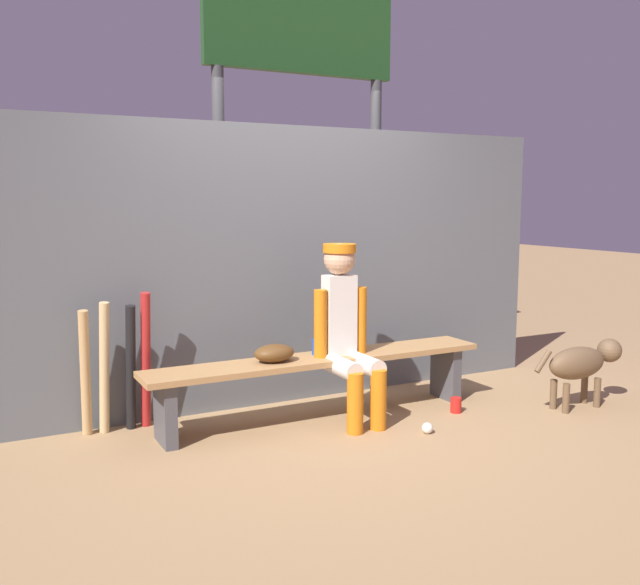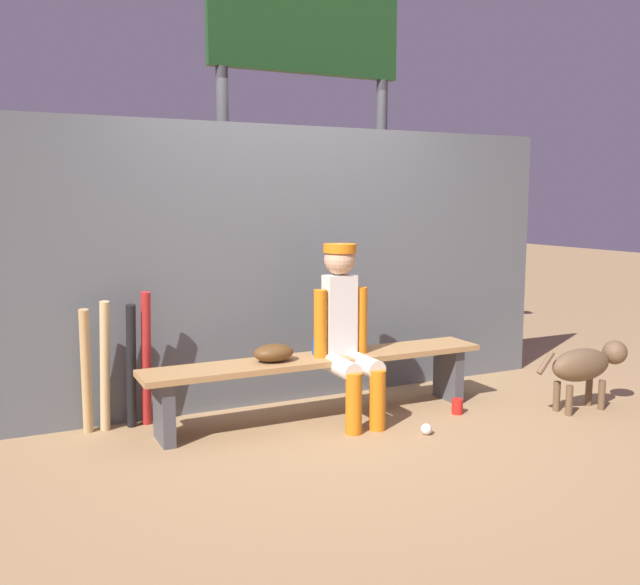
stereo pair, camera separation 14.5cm
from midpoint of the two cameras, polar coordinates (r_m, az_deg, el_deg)
The scene contains 14 objects.
ground_plane at distance 4.95m, azimuth 0.85°, elevation -10.35°, with size 30.00×30.00×0.00m, color #9E7A51.
chainlink_fence at distance 5.20m, azimuth -1.66°, elevation 2.20°, with size 4.57×0.03×2.07m, color #595E63.
dugout_bench at distance 4.86m, azimuth 0.86°, elevation -6.41°, with size 2.50×0.36×0.45m.
player_seated at distance 4.77m, azimuth 3.07°, elevation -2.85°, with size 0.41×0.55×1.23m.
baseball_glove at distance 4.68m, azimuth -2.96°, elevation -4.99°, with size 0.28×0.20×0.12m, color #593819.
bat_aluminum_red at distance 4.80m, azimuth -13.29°, elevation -5.38°, with size 0.06×0.06×0.93m, color #B22323.
bat_aluminum_black at distance 4.78m, azimuth -14.45°, elevation -5.94°, with size 0.06×0.06×0.85m, color black.
bat_wood_natural at distance 4.75m, azimuth -16.47°, elevation -5.90°, with size 0.06×0.06×0.89m, color tan.
bat_wood_tan at distance 4.76m, azimuth -17.90°, elevation -6.23°, with size 0.06×0.06×0.84m, color tan.
baseball at distance 4.69m, azimuth 9.65°, elevation -11.05°, with size 0.07×0.07×0.07m, color white.
cup_on_ground at distance 5.15m, azimuth 12.05°, elevation -9.16°, with size 0.08×0.08×0.11m, color red.
cup_on_bench at distance 4.89m, azimuth 0.66°, elevation -4.50°, with size 0.08×0.08×0.11m, color #1E47AD.
scoreboard at distance 6.19m, azimuth 0.08°, elevation 17.69°, with size 2.01×0.27×3.76m.
dog at distance 5.46m, azimuth 21.83°, elevation -5.55°, with size 0.84×0.20×0.49m.
Camera 2 is at (-2.05, -4.24, 1.53)m, focal length 38.83 mm.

